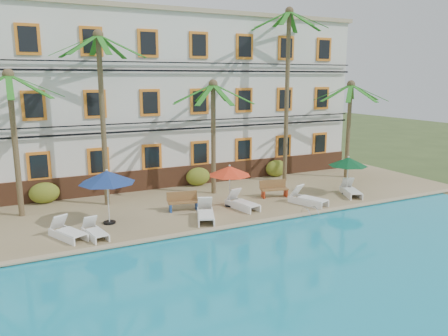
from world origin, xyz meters
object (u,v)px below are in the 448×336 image
palm_d (287,75)px  bench_left (183,201)px  umbrella_red (230,171)px  umbrella_green (348,162)px  lounger_c (206,213)px  lounger_f (351,190)px  pool_ladder (310,215)px  palm_c (213,119)px  umbrella_blue (107,177)px  lounger_a (67,231)px  palm_b (101,96)px  lounger_e (307,198)px  palm_e (349,114)px  palm_a (13,121)px  lounger_d (242,203)px  bench_right (274,188)px  lounger_b (95,231)px

palm_d → bench_left: (-7.98, -3.08, -6.06)m
umbrella_red → palm_d: bearing=31.5°
palm_d → umbrella_red: palm_d is taller
umbrella_green → lounger_c: umbrella_green is taller
lounger_f → pool_ladder: (-4.11, -1.80, -0.29)m
palm_c → lounger_f: 8.51m
umbrella_blue → lounger_a: umbrella_blue is taller
palm_b → lounger_c: (3.50, -4.53, -5.20)m
palm_d → lounger_e: (-1.91, -4.91, -6.21)m
palm_e → lounger_e: (-6.11, -4.04, -3.80)m
palm_c → lounger_c: size_ratio=2.89×
bench_left → palm_a: bearing=160.2°
umbrella_green → lounger_a: 14.93m
umbrella_red → lounger_d: size_ratio=1.04×
palm_a → lounger_d: bearing=-19.8°
lounger_d → pool_ladder: (2.43, -2.31, -0.30)m
palm_c → umbrella_green: bearing=-27.8°
bench_right → palm_e: bearing=16.7°
bench_right → umbrella_blue: bearing=-176.7°
umbrella_red → lounger_a: umbrella_red is taller
umbrella_blue → pool_ladder: umbrella_blue is taller
bench_right → lounger_f: bearing=-22.5°
palm_c → lounger_e: (3.37, -4.15, -3.85)m
lounger_a → pool_ladder: (10.72, -1.80, -0.29)m
palm_d → palm_a: bearing=-178.1°
palm_c → lounger_e: size_ratio=2.93×
umbrella_blue → bench_right: size_ratio=1.58×
bench_left → palm_d: bearing=21.1°
palm_d → lounger_d: 9.10m
palm_e → pool_ladder: bearing=-142.0°
palm_d → lounger_c: 10.98m
palm_c → palm_e: bearing=-0.7°
palm_a → palm_b: bearing=1.8°
bench_left → bench_right: 5.33m
bench_right → lounger_e: bearing=-69.3°
lounger_d → pool_ladder: size_ratio=2.78×
palm_b → umbrella_blue: size_ratio=3.49×
palm_e → lounger_c: palm_e is taller
palm_d → umbrella_red: bearing=-148.5°
lounger_a → pool_ladder: bearing=-9.5°
palm_d → lounger_d: size_ratio=5.05×
palm_c → lounger_d: bearing=-89.7°
lounger_b → lounger_c: (4.93, 0.02, 0.05)m
palm_c → lounger_d: 5.07m
umbrella_red → lounger_b: size_ratio=1.21×
palm_a → lounger_f: size_ratio=3.32×
palm_e → lounger_d: 10.69m
umbrella_blue → lounger_b: umbrella_blue is taller
lounger_d → lounger_f: size_ratio=1.01×
bench_right → pool_ladder: 3.47m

